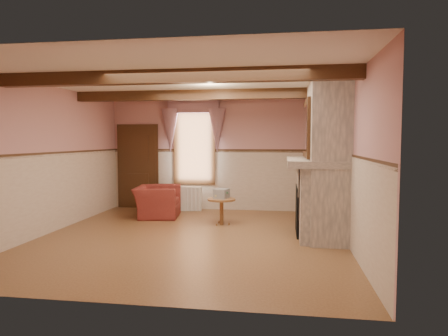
# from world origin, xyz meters

# --- Properties ---
(floor) EXTENTS (5.50, 6.00, 0.01)m
(floor) POSITION_xyz_m (0.00, 0.00, 0.00)
(floor) COLOR brown
(floor) RESTS_ON ground
(ceiling) EXTENTS (5.50, 6.00, 0.01)m
(ceiling) POSITION_xyz_m (0.00, 0.00, 2.80)
(ceiling) COLOR silver
(ceiling) RESTS_ON wall_back
(wall_back) EXTENTS (5.50, 0.02, 2.80)m
(wall_back) POSITION_xyz_m (0.00, 3.00, 1.40)
(wall_back) COLOR tan
(wall_back) RESTS_ON floor
(wall_front) EXTENTS (5.50, 0.02, 2.80)m
(wall_front) POSITION_xyz_m (0.00, -3.00, 1.40)
(wall_front) COLOR tan
(wall_front) RESTS_ON floor
(wall_left) EXTENTS (0.02, 6.00, 2.80)m
(wall_left) POSITION_xyz_m (-2.75, 0.00, 1.40)
(wall_left) COLOR tan
(wall_left) RESTS_ON floor
(wall_right) EXTENTS (0.02, 6.00, 2.80)m
(wall_right) POSITION_xyz_m (2.75, 0.00, 1.40)
(wall_right) COLOR tan
(wall_right) RESTS_ON floor
(wainscot) EXTENTS (5.50, 6.00, 1.50)m
(wainscot) POSITION_xyz_m (0.00, 0.00, 0.75)
(wainscot) COLOR beige
(wainscot) RESTS_ON floor
(chair_rail) EXTENTS (5.50, 6.00, 0.08)m
(chair_rail) POSITION_xyz_m (0.00, 0.00, 1.50)
(chair_rail) COLOR black
(chair_rail) RESTS_ON wainscot
(firebox) EXTENTS (0.20, 0.95, 0.90)m
(firebox) POSITION_xyz_m (2.00, 0.60, 0.45)
(firebox) COLOR black
(firebox) RESTS_ON floor
(armchair) EXTENTS (1.09, 1.21, 0.71)m
(armchair) POSITION_xyz_m (-1.21, 1.81, 0.35)
(armchair) COLOR maroon
(armchair) RESTS_ON floor
(side_table) EXTENTS (0.59, 0.59, 0.55)m
(side_table) POSITION_xyz_m (0.38, 1.17, 0.28)
(side_table) COLOR brown
(side_table) RESTS_ON floor
(book_stack) EXTENTS (0.32, 0.37, 0.20)m
(book_stack) POSITION_xyz_m (0.38, 1.20, 0.65)
(book_stack) COLOR #B7AD8C
(book_stack) RESTS_ON side_table
(radiator) EXTENTS (0.71, 0.25, 0.60)m
(radiator) POSITION_xyz_m (-0.72, 2.70, 0.30)
(radiator) COLOR silver
(radiator) RESTS_ON floor
(bowl) EXTENTS (0.31, 0.31, 0.08)m
(bowl) POSITION_xyz_m (2.24, 0.55, 1.46)
(bowl) COLOR brown
(bowl) RESTS_ON mantel
(mantel_clock) EXTENTS (0.14, 0.24, 0.20)m
(mantel_clock) POSITION_xyz_m (2.24, 1.33, 1.52)
(mantel_clock) COLOR black
(mantel_clock) RESTS_ON mantel
(oil_lamp) EXTENTS (0.11, 0.11, 0.28)m
(oil_lamp) POSITION_xyz_m (2.24, 0.87, 1.56)
(oil_lamp) COLOR gold
(oil_lamp) RESTS_ON mantel
(candle_red) EXTENTS (0.06, 0.06, 0.16)m
(candle_red) POSITION_xyz_m (2.24, -0.04, 1.50)
(candle_red) COLOR #A31814
(candle_red) RESTS_ON mantel
(jar_yellow) EXTENTS (0.06, 0.06, 0.12)m
(jar_yellow) POSITION_xyz_m (2.24, 0.42, 1.48)
(jar_yellow) COLOR yellow
(jar_yellow) RESTS_ON mantel
(fireplace) EXTENTS (0.85, 2.00, 2.80)m
(fireplace) POSITION_xyz_m (2.42, 0.60, 1.40)
(fireplace) COLOR gray
(fireplace) RESTS_ON floor
(mantel) EXTENTS (1.05, 2.05, 0.12)m
(mantel) POSITION_xyz_m (2.24, 0.60, 1.36)
(mantel) COLOR gray
(mantel) RESTS_ON fireplace
(overmantel_mirror) EXTENTS (0.06, 1.44, 1.04)m
(overmantel_mirror) POSITION_xyz_m (2.06, 0.60, 1.97)
(overmantel_mirror) COLOR silver
(overmantel_mirror) RESTS_ON fireplace
(door) EXTENTS (1.10, 0.10, 2.10)m
(door) POSITION_xyz_m (-2.10, 2.94, 1.05)
(door) COLOR black
(door) RESTS_ON floor
(window) EXTENTS (1.06, 0.08, 2.02)m
(window) POSITION_xyz_m (-0.60, 2.97, 1.65)
(window) COLOR white
(window) RESTS_ON wall_back
(window_drapes) EXTENTS (1.30, 0.14, 1.40)m
(window_drapes) POSITION_xyz_m (-0.60, 2.88, 2.25)
(window_drapes) COLOR gray
(window_drapes) RESTS_ON wall_back
(ceiling_beam_front) EXTENTS (5.50, 0.18, 0.20)m
(ceiling_beam_front) POSITION_xyz_m (0.00, -1.20, 2.70)
(ceiling_beam_front) COLOR black
(ceiling_beam_front) RESTS_ON ceiling
(ceiling_beam_back) EXTENTS (5.50, 0.18, 0.20)m
(ceiling_beam_back) POSITION_xyz_m (0.00, 1.20, 2.70)
(ceiling_beam_back) COLOR black
(ceiling_beam_back) RESTS_ON ceiling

